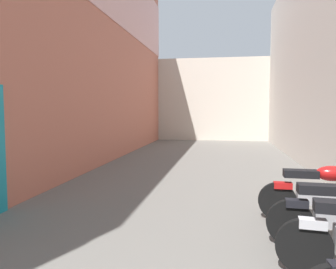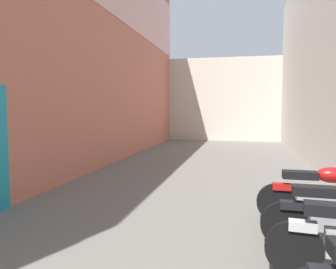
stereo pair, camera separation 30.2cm
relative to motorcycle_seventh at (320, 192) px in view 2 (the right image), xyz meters
name	(u,v)px [view 2 (the right image)]	position (x,y,z in m)	size (l,w,h in m)	color
ground_plane	(193,193)	(-2.18, 1.48, -0.50)	(35.88, 35.88, 0.00)	#66635E
building_left	(88,19)	(-5.49, 3.44, 3.84)	(0.45, 19.88, 8.61)	#B76651
building_far_end	(224,100)	(-2.18, 14.42, 1.84)	(9.24, 2.00, 4.68)	beige
motorcycle_seventh	(320,192)	(0.00, 0.00, 0.00)	(1.85, 0.58, 1.04)	black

